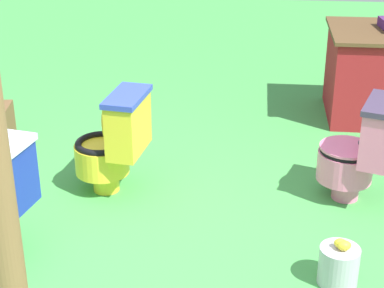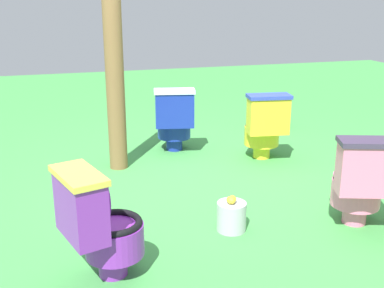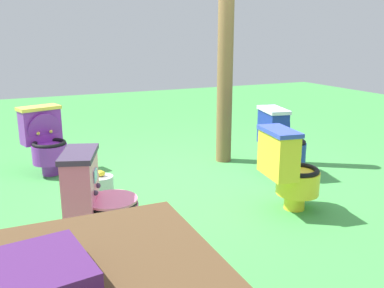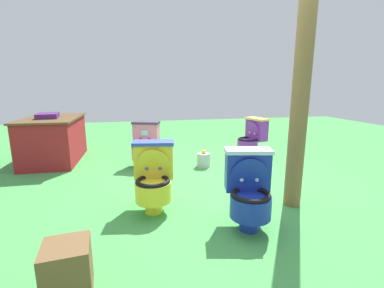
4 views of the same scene
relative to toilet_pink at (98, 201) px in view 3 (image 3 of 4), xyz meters
The scene contains 7 objects.
ground 1.55m from the toilet_pink, 142.92° to the right, with size 14.00×14.00×0.00m, color #429947.
toilet_pink is the anchor object (origin of this frame).
toilet_blue 2.33m from the toilet_pink, 158.23° to the right, with size 0.57×0.50×0.73m.
toilet_purple 1.94m from the toilet_pink, 85.59° to the right, with size 0.53×0.59×0.73m.
toilet_yellow 1.63m from the toilet_pink, behind, with size 0.55×0.47×0.73m.
wooden_post 2.51m from the toilet_pink, 139.92° to the right, with size 0.18×0.18×2.28m, color brown.
lemon_bucket 0.99m from the toilet_pink, 103.33° to the right, with size 0.22×0.22×0.28m.
Camera 3 is at (1.74, 3.65, 1.49)m, focal length 39.44 mm.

